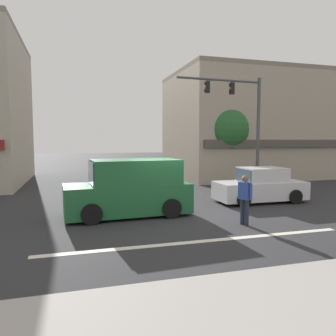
# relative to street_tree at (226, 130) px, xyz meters

# --- Properties ---
(ground_plane) EXTENTS (120.00, 120.00, 0.00)m
(ground_plane) POSITION_rel_street_tree_xyz_m (-6.36, -7.96, -3.50)
(ground_plane) COLOR #2B2B2D
(lane_marking_stripe) EXTENTS (9.00, 0.24, 0.01)m
(lane_marking_stripe) POSITION_rel_street_tree_xyz_m (-6.36, -11.46, -3.50)
(lane_marking_stripe) COLOR silver
(lane_marking_stripe) RESTS_ON ground
(building_right_corner) EXTENTS (12.09, 8.83, 7.94)m
(building_right_corner) POSITION_rel_street_tree_xyz_m (3.80, 3.44, 0.46)
(building_right_corner) COLOR tan
(building_right_corner) RESTS_ON ground
(street_tree) EXTENTS (3.02, 3.02, 5.03)m
(street_tree) POSITION_rel_street_tree_xyz_m (0.00, 0.00, 0.00)
(street_tree) COLOR #4C3823
(street_tree) RESTS_ON ground
(utility_pole_far_right) EXTENTS (1.40, 0.22, 7.23)m
(utility_pole_far_right) POSITION_rel_street_tree_xyz_m (1.04, 0.57, 0.26)
(utility_pole_far_right) COLOR brown
(utility_pole_far_right) RESTS_ON ground
(traffic_light_mast) EXTENTS (4.89, 0.38, 6.20)m
(traffic_light_mast) POSITION_rel_street_tree_xyz_m (-0.91, -3.85, 0.67)
(traffic_light_mast) COLOR #47474C
(traffic_light_mast) RESTS_ON ground
(sedan_crossing_rightbound) EXTENTS (2.12, 4.22, 1.58)m
(sedan_crossing_rightbound) POSITION_rel_street_tree_xyz_m (-5.50, -0.73, -2.79)
(sedan_crossing_rightbound) COLOR black
(sedan_crossing_rightbound) RESTS_ON ground
(van_crossing_leftbound) EXTENTS (4.69, 2.22, 2.11)m
(van_crossing_leftbound) POSITION_rel_street_tree_xyz_m (-7.73, -7.76, -2.50)
(van_crossing_leftbound) COLOR #1E6033
(van_crossing_leftbound) RESTS_ON ground
(sedan_parked_curbside) EXTENTS (4.12, 1.93, 1.58)m
(sedan_parked_curbside) POSITION_rel_street_tree_xyz_m (-1.54, -6.72, -2.79)
(sedan_parked_curbside) COLOR silver
(sedan_parked_curbside) RESTS_ON ground
(pedestrian_mid_crossing) EXTENTS (0.34, 0.53, 1.67)m
(pedestrian_mid_crossing) POSITION_rel_street_tree_xyz_m (-4.29, -10.18, -2.55)
(pedestrian_mid_crossing) COLOR #232838
(pedestrian_mid_crossing) RESTS_ON ground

